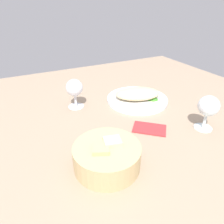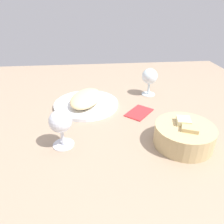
{
  "view_description": "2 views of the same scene",
  "coord_description": "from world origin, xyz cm",
  "views": [
    {
      "loc": [
        34.23,
        52.3,
        39.0
      ],
      "look_at": [
        5.77,
        -4.36,
        3.05
      ],
      "focal_mm": 32.54,
      "sensor_mm": 36.0,
      "label": 1
    },
    {
      "loc": [
        66.98,
        -10.12,
        39.72
      ],
      "look_at": [
        5.85,
        -4.17,
        5.75
      ],
      "focal_mm": 34.17,
      "sensor_mm": 36.0,
      "label": 2
    }
  ],
  "objects": [
    {
      "name": "folded_napkin",
      "position": [
        -2.71,
        7.04,
        0.4
      ],
      "size": [
        12.89,
        12.51,
        0.8
      ],
      "primitive_type": "cube",
      "rotation": [
        0.0,
        0.0,
        2.42
      ],
      "color": "red",
      "rests_on": "ground_plane"
    },
    {
      "name": "ground_plane",
      "position": [
        0.0,
        0.0,
        -1.0
      ],
      "size": [
        140.0,
        140.0,
        2.0
      ],
      "primitive_type": "cube",
      "color": "gray"
    },
    {
      "name": "wine_glass_far",
      "position": [
        -19.4,
        14.76,
        7.99
      ],
      "size": [
        6.81,
        6.81,
        11.99
      ],
      "color": "silver",
      "rests_on": "ground_plane"
    },
    {
      "name": "wine_glass_near",
      "position": [
        14.46,
        -19.66,
        7.72
      ],
      "size": [
        6.67,
        6.67,
        11.73
      ],
      "color": "silver",
      "rests_on": "ground_plane"
    },
    {
      "name": "bread_basket",
      "position": [
        17.51,
        16.1,
        3.36
      ],
      "size": [
        17.42,
        17.42,
        7.98
      ],
      "color": "tan",
      "rests_on": "ground_plane"
    },
    {
      "name": "lettuce_garnish",
      "position": [
        -15.77,
        -9.16,
        1.99
      ],
      "size": [
        4.94,
        4.94,
        1.17
      ],
      "primitive_type": "cone",
      "color": "#40862C",
      "rests_on": "plate"
    },
    {
      "name": "plate",
      "position": [
        -10.7,
        -13.03,
        0.7
      ],
      "size": [
        25.75,
        25.75,
        1.4
      ],
      "primitive_type": "cylinder",
      "color": "white",
      "rests_on": "ground_plane"
    },
    {
      "name": "omelette",
      "position": [
        -10.7,
        -13.03,
        3.43
      ],
      "size": [
        21.41,
        16.6,
        4.05
      ],
      "primitive_type": "ellipsoid",
      "rotation": [
        0.0,
        0.0,
        -0.32
      ],
      "color": "beige",
      "rests_on": "plate"
    }
  ]
}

